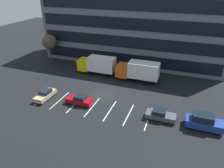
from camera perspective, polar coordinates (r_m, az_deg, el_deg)
ground_plane at (r=34.45m, az=-2.52°, el=-2.77°), size 120.00×120.00×0.00m
office_building at (r=48.03m, az=5.76°, el=14.91°), size 38.85×11.59×14.40m
lot_markings at (r=31.23m, az=-5.42°, el=-6.27°), size 16.94×5.40×0.01m
box_truck_orange at (r=38.42m, az=7.18°, el=3.73°), size 7.91×2.62×3.67m
box_truck_yellow at (r=41.24m, az=-4.09°, el=5.39°), size 7.60×2.52×3.52m
suv_navy at (r=28.92m, az=23.76°, el=-9.42°), size 4.50×1.91×2.03m
sedan_maroon at (r=31.92m, az=-8.82°, el=-4.28°), size 3.99×1.67×1.43m
sedan_charcoal at (r=28.99m, az=13.09°, el=-8.25°), size 3.96×1.66×1.42m
sedan_tan at (r=34.58m, az=-17.77°, el=-2.75°), size 1.66×3.98×1.42m
bare_tree at (r=49.24m, az=-16.70°, el=10.93°), size 3.24×3.24×6.08m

